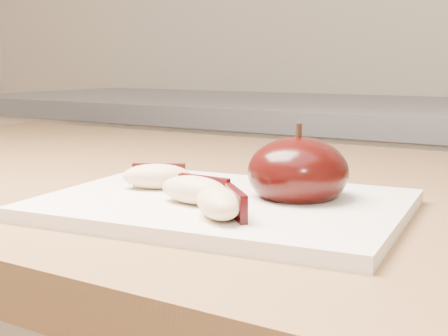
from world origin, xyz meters
The scene contains 5 objects.
cutting_board centered at (-0.06, 0.36, 0.91)m, with size 0.29×0.21×0.01m, color silver.
apple_half centered at (-0.01, 0.40, 0.93)m, with size 0.10×0.10×0.07m.
apple_wedge_a centered at (-0.13, 0.37, 0.92)m, with size 0.07×0.06×0.02m.
apple_wedge_b centered at (-0.07, 0.33, 0.92)m, with size 0.06×0.03×0.02m.
apple_wedge_c centered at (-0.03, 0.31, 0.92)m, with size 0.06×0.06×0.02m.
Camera 1 is at (0.20, -0.06, 1.02)m, focal length 50.00 mm.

